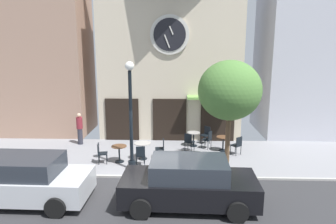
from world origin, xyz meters
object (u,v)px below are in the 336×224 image
Objects in this scene: cafe_chair_outer at (189,141)px; pedestrian_maroon at (80,128)px; cafe_chair_facing_wall at (101,152)px; cafe_table_near_curb at (143,147)px; cafe_table_center at (194,137)px; street_lamp at (131,116)px; cafe_chair_near_tree at (140,154)px; street_tree at (230,91)px; cafe_chair_corner at (161,147)px; cafe_chair_right_end at (208,138)px; parked_car_silver at (23,180)px; cafe_table_leftmost at (119,151)px; cafe_table_center_right at (223,141)px; cafe_chair_under_awning at (206,133)px; cafe_chair_near_lamp at (237,144)px; parked_car_black at (189,183)px.

pedestrian_maroon is (-5.66, 0.90, 0.33)m from cafe_chair_outer.
pedestrian_maroon reaches higher than cafe_chair_facing_wall.
cafe_table_center is (2.40, 1.95, -0.06)m from cafe_table_near_curb.
street_lamp is 1.80m from cafe_chair_near_tree.
cafe_chair_corner is (-2.79, 1.24, -2.79)m from street_tree.
street_tree is 4.69m from cafe_table_near_curb.
cafe_chair_outer is (-0.97, -0.41, 0.00)m from cafe_chair_right_end.
street_lamp is at bearing -178.68° from street_tree.
cafe_chair_corner is at bearing -130.92° from cafe_table_center.
cafe_chair_facing_wall is 0.54× the size of pedestrian_maroon.
street_tree reaches higher than parked_car_silver.
cafe_table_leftmost is 4.55m from cafe_chair_right_end.
cafe_table_center is 1.58m from cafe_table_center_right.
cafe_table_near_curb is (0.31, 1.18, -1.71)m from street_lamp.
parked_car_silver reaches higher than cafe_chair_under_awning.
cafe_chair_near_tree is at bearing 175.72° from street_tree.
cafe_table_leftmost is 0.83× the size of cafe_chair_near_lamp.
cafe_table_center_right is 1.68m from cafe_chair_outer.
cafe_chair_right_end is 6.66m from pedestrian_maroon.
street_tree is 3.40m from cafe_chair_near_lamp.
cafe_chair_corner and cafe_chair_near_tree have the same top height.
cafe_chair_under_awning is 6.64m from pedestrian_maroon.
pedestrian_maroon is (-7.93, 1.37, 0.33)m from cafe_chair_near_lamp.
cafe_table_near_curb is 0.86m from cafe_chair_corner.
street_lamp is 4.50m from cafe_table_center.
pedestrian_maroon is at bearing 123.57° from cafe_chair_facing_wall.
cafe_chair_near_tree is (1.77, -0.23, 0.00)m from cafe_chair_facing_wall.
cafe_chair_facing_wall is at bearing -166.14° from cafe_table_leftmost.
parked_car_black is at bearing -58.96° from cafe_chair_near_tree.
parked_car_silver reaches higher than cafe_table_near_curb.
street_tree is 3.67m from cafe_table_center_right.
street_lamp reaches higher than cafe_table_leftmost.
cafe_chair_outer is at bearing 88.07° from parked_car_black.
cafe_chair_under_awning is at bearing 91.31° from cafe_chair_right_end.
street_tree is 5.03× the size of cafe_chair_outer.
cafe_table_near_curb is 4.52m from parked_car_black.
cafe_chair_facing_wall is at bearing 172.52° from cafe_chair_near_tree.
pedestrian_maroon is at bearing 140.78° from cafe_chair_near_tree.
cafe_chair_right_end is 1.00× the size of cafe_chair_outer.
cafe_chair_facing_wall is 1.00× the size of cafe_chair_near_lamp.
cafe_chair_near_lamp reaches higher than cafe_table_center_right.
cafe_chair_facing_wall is 0.21× the size of parked_car_black.
parked_car_silver is at bearing 179.39° from parked_car_black.
cafe_chair_outer and cafe_chair_near_lamp have the same top height.
street_lamp is 4.96× the size of cafe_chair_outer.
cafe_chair_under_awning is at bearing 46.94° from street_lamp.
cafe_chair_under_awning is at bearing 98.76° from street_tree.
cafe_table_leftmost is at bearing -158.67° from cafe_table_near_curb.
cafe_chair_facing_wall reaches higher than cafe_table_center_right.
parked_car_black is (2.27, -2.89, -1.51)m from street_lamp.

